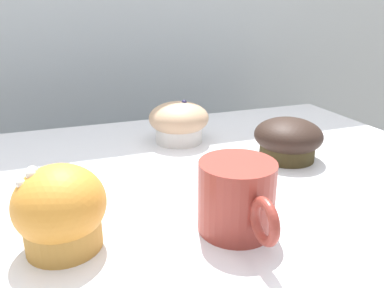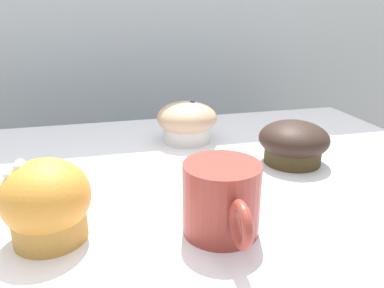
{
  "view_description": "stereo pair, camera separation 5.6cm",
  "coord_description": "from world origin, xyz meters",
  "views": [
    {
      "loc": [
        -0.12,
        -0.48,
        1.13
      ],
      "look_at": [
        0.06,
        0.02,
        0.94
      ],
      "focal_mm": 35.0,
      "sensor_mm": 36.0,
      "label": 1
    },
    {
      "loc": [
        -0.07,
        -0.5,
        1.13
      ],
      "look_at": [
        0.06,
        0.02,
        0.94
      ],
      "focal_mm": 35.0,
      "sensor_mm": 36.0,
      "label": 2
    }
  ],
  "objects": [
    {
      "name": "muffin_front_center",
      "position": [
        0.23,
        0.01,
        0.93
      ],
      "size": [
        0.11,
        0.11,
        0.07
      ],
      "color": "#3D321A",
      "rests_on": "display_counter"
    },
    {
      "name": "muffin_back_left",
      "position": [
        0.08,
        0.15,
        0.93
      ],
      "size": [
        0.11,
        0.11,
        0.08
      ],
      "color": "silver",
      "rests_on": "display_counter"
    },
    {
      "name": "muffin_back_right",
      "position": [
        -0.13,
        -0.12,
        0.93
      ],
      "size": [
        0.09,
        0.09,
        0.09
      ],
      "color": "#C08639",
      "rests_on": "display_counter"
    },
    {
      "name": "coffee_cup",
      "position": [
        0.05,
        -0.15,
        0.93
      ],
      "size": [
        0.09,
        0.13,
        0.08
      ],
      "color": "#99382D",
      "rests_on": "display_counter"
    },
    {
      "name": "wall_back",
      "position": [
        0.0,
        0.6,
        0.9
      ],
      "size": [
        3.2,
        0.1,
        1.8
      ],
      "primitive_type": "cube",
      "color": "#A8B2B7",
      "rests_on": "ground"
    }
  ]
}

